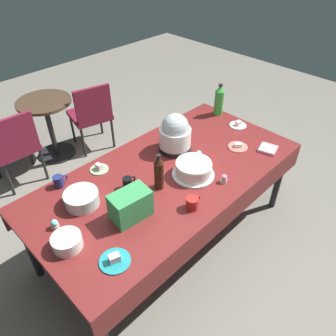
% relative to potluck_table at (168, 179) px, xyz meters
% --- Properties ---
extents(ground, '(9.00, 9.00, 0.00)m').
position_rel_potluck_table_xyz_m(ground, '(0.00, 0.00, -0.69)').
color(ground, slate).
extents(potluck_table, '(2.20, 1.10, 0.75)m').
position_rel_potluck_table_xyz_m(potluck_table, '(0.00, 0.00, 0.00)').
color(potluck_table, maroon).
rests_on(potluck_table, ground).
extents(frosted_layer_cake, '(0.33, 0.33, 0.12)m').
position_rel_potluck_table_xyz_m(frosted_layer_cake, '(0.12, -0.15, 0.12)').
color(frosted_layer_cake, silver).
rests_on(frosted_layer_cake, potluck_table).
extents(slow_cooker, '(0.28, 0.28, 0.33)m').
position_rel_potluck_table_xyz_m(slow_cooker, '(0.27, 0.19, 0.21)').
color(slow_cooker, black).
rests_on(slow_cooker, potluck_table).
extents(glass_salad_bowl, '(0.24, 0.24, 0.10)m').
position_rel_potluck_table_xyz_m(glass_salad_bowl, '(-0.66, 0.19, 0.11)').
color(glass_salad_bowl, '#B2C6BC').
rests_on(glass_salad_bowl, potluck_table).
extents(ceramic_snack_bowl, '(0.18, 0.18, 0.09)m').
position_rel_potluck_table_xyz_m(ceramic_snack_bowl, '(-0.92, -0.06, 0.10)').
color(ceramic_snack_bowl, silver).
rests_on(ceramic_snack_bowl, potluck_table).
extents(dessert_plate_teal, '(0.19, 0.19, 0.06)m').
position_rel_potluck_table_xyz_m(dessert_plate_teal, '(-0.79, -0.35, 0.08)').
color(dessert_plate_teal, teal).
rests_on(dessert_plate_teal, potluck_table).
extents(dessert_plate_white, '(0.16, 0.16, 0.05)m').
position_rel_potluck_table_xyz_m(dessert_plate_white, '(0.97, 0.03, 0.07)').
color(dessert_plate_white, white).
rests_on(dessert_plate_white, potluck_table).
extents(dessert_plate_sage, '(0.15, 0.15, 0.06)m').
position_rel_potluck_table_xyz_m(dessert_plate_sage, '(-0.35, 0.41, 0.08)').
color(dessert_plate_sage, '#8CA87F').
rests_on(dessert_plate_sage, potluck_table).
extents(dessert_plate_coral, '(0.17, 0.17, 0.04)m').
position_rel_potluck_table_xyz_m(dessert_plate_coral, '(0.67, -0.18, 0.07)').
color(dessert_plate_coral, '#E07266').
rests_on(dessert_plate_coral, potluck_table).
extents(cupcake_lemon, '(0.05, 0.05, 0.07)m').
position_rel_potluck_table_xyz_m(cupcake_lemon, '(0.32, -0.04, 0.09)').
color(cupcake_lemon, beige).
rests_on(cupcake_lemon, potluck_table).
extents(cupcake_vanilla, '(0.05, 0.05, 0.07)m').
position_rel_potluck_table_xyz_m(cupcake_vanilla, '(0.22, -0.37, 0.09)').
color(cupcake_vanilla, beige).
rests_on(cupcake_vanilla, potluck_table).
extents(cupcake_cocoa, '(0.05, 0.05, 0.07)m').
position_rel_potluck_table_xyz_m(cupcake_cocoa, '(-0.90, 0.12, 0.09)').
color(cupcake_cocoa, beige).
rests_on(cupcake_cocoa, potluck_table).
extents(soda_bottle_lime_soda, '(0.09, 0.09, 0.31)m').
position_rel_potluck_table_xyz_m(soda_bottle_lime_soda, '(1.02, 0.31, 0.21)').
color(soda_bottle_lime_soda, green).
rests_on(soda_bottle_lime_soda, potluck_table).
extents(soda_bottle_cola, '(0.07, 0.07, 0.29)m').
position_rel_potluck_table_xyz_m(soda_bottle_cola, '(-0.16, -0.07, 0.20)').
color(soda_bottle_cola, '#33190F').
rests_on(soda_bottle_cola, potluck_table).
extents(coffee_mug_navy, '(0.11, 0.07, 0.09)m').
position_rel_potluck_table_xyz_m(coffee_mug_navy, '(-0.67, 0.46, 0.11)').
color(coffee_mug_navy, navy).
rests_on(coffee_mug_navy, potluck_table).
extents(coffee_mug_red, '(0.13, 0.09, 0.09)m').
position_rel_potluck_table_xyz_m(coffee_mug_red, '(-0.15, -0.38, 0.11)').
color(coffee_mug_red, '#B2231E').
rests_on(coffee_mug_red, potluck_table).
extents(coffee_mug_black, '(0.11, 0.07, 0.09)m').
position_rel_potluck_table_xyz_m(coffee_mug_black, '(-0.32, 0.09, 0.11)').
color(coffee_mug_black, black).
rests_on(coffee_mug_black, potluck_table).
extents(soda_carton, '(0.28, 0.19, 0.20)m').
position_rel_potluck_table_xyz_m(soda_carton, '(-0.49, -0.14, 0.16)').
color(soda_carton, '#338C4C').
rests_on(soda_carton, potluck_table).
extents(paper_napkin_stack, '(0.17, 0.17, 0.02)m').
position_rel_potluck_table_xyz_m(paper_napkin_stack, '(0.82, -0.39, 0.07)').
color(paper_napkin_stack, pink).
rests_on(paper_napkin_stack, potluck_table).
extents(maroon_chair_left, '(0.46, 0.46, 0.85)m').
position_rel_potluck_table_xyz_m(maroon_chair_left, '(-0.55, 1.65, -0.20)').
color(maroon_chair_left, maroon).
rests_on(maroon_chair_left, ground).
extents(maroon_chair_right, '(0.53, 0.53, 0.85)m').
position_rel_potluck_table_xyz_m(maroon_chair_right, '(0.38, 1.65, -0.20)').
color(maroon_chair_right, maroon).
rests_on(maroon_chair_right, ground).
extents(round_cafe_table, '(0.60, 0.60, 0.72)m').
position_rel_potluck_table_xyz_m(round_cafe_table, '(-0.05, 1.88, -0.19)').
color(round_cafe_table, '#473323').
rests_on(round_cafe_table, ground).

